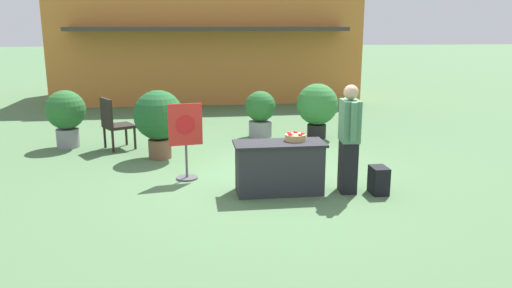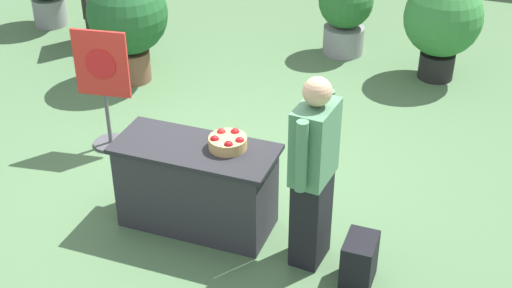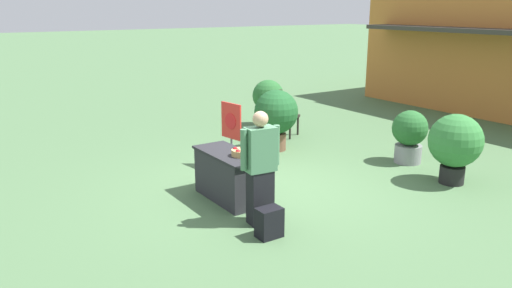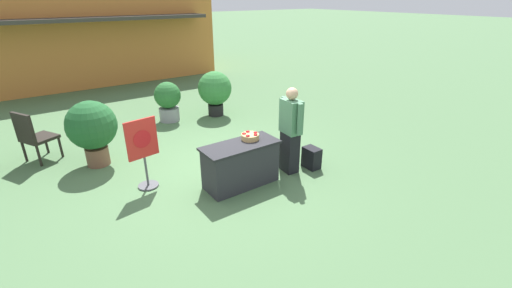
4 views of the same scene
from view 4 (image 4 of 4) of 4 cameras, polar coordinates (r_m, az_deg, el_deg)
The scene contains 11 objects.
ground_plane at distance 6.78m, azimuth -6.29°, elevation -4.33°, with size 120.00×120.00×0.00m, color #4C7047.
storefront_building at distance 15.93m, azimuth -28.32°, elevation 16.63°, with size 10.05×5.45×3.90m.
display_table at distance 6.09m, azimuth -2.57°, elevation -3.42°, with size 1.38×0.60×0.79m.
apple_basket at distance 6.09m, azimuth -0.98°, elevation 1.30°, with size 0.32×0.32×0.13m.
person_visitor at distance 6.41m, azimuth 5.77°, elevation 2.28°, with size 0.30×0.61×1.65m.
backpack at distance 6.84m, azimuth 9.24°, elevation -2.27°, with size 0.24×0.34×0.42m.
poster_board at distance 6.19m, azimuth -18.22°, elevation -1.24°, with size 0.56×0.36×1.27m.
patio_chair at distance 8.17m, azimuth -33.17°, elevation 1.30°, with size 0.75×0.75×1.08m.
potted_plant_far_right at distance 7.36m, azimuth -25.66°, elevation 2.49°, with size 0.95×0.95×1.32m.
potted_plant_near_left at distance 9.68m, azimuth -6.87°, elevation 8.98°, with size 0.93×0.93×1.25m.
potted_plant_far_left at distance 9.51m, azimuth -14.47°, elevation 7.18°, with size 0.70×0.70×1.06m.
Camera 4 is at (-2.85, -5.28, 3.16)m, focal length 24.00 mm.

